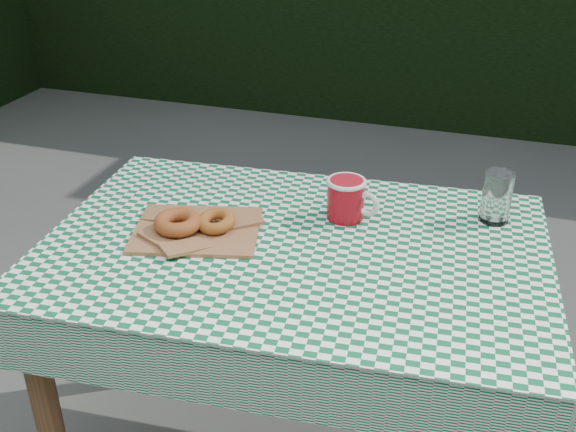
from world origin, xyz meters
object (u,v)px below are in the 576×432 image
(coffee_mug, at_px, (346,199))
(drinking_glass, at_px, (497,197))
(table, at_px, (293,373))
(paper_bag, at_px, (197,229))

(coffee_mug, distance_m, drinking_glass, 0.36)
(coffee_mug, height_order, drinking_glass, drinking_glass)
(coffee_mug, bearing_deg, drinking_glass, 26.65)
(table, relative_size, coffee_mug, 6.22)
(coffee_mug, xyz_separation_m, drinking_glass, (0.34, 0.10, 0.01))
(table, xyz_separation_m, paper_bag, (-0.23, -0.02, 0.39))
(table, distance_m, paper_bag, 0.45)
(table, bearing_deg, coffee_mug, 58.43)
(table, relative_size, paper_bag, 3.88)
(paper_bag, xyz_separation_m, coffee_mug, (0.31, 0.17, 0.04))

